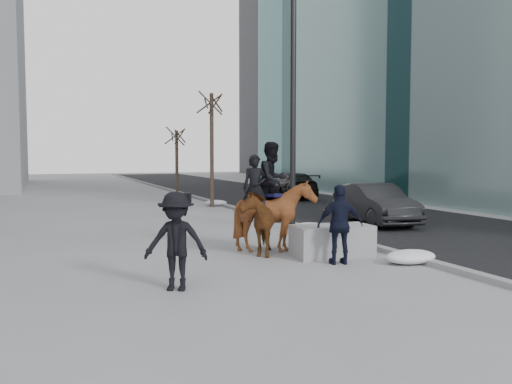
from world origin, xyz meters
name	(u,v)px	position (x,y,z in m)	size (l,w,h in m)	color
ground	(276,262)	(0.00, 0.00, 0.00)	(120.00, 120.00, 0.00)	gray
road	(329,209)	(7.00, 10.00, 0.01)	(8.00, 90.00, 0.01)	black
curb	(245,211)	(3.00, 10.00, 0.06)	(0.25, 90.00, 0.12)	gray
planter	(332,241)	(1.51, 0.10, 0.37)	(1.86, 0.93, 0.74)	#98989B
car_near	(375,204)	(5.90, 4.84, 0.70)	(1.48, 4.25, 1.40)	black
car_far	(292,185)	(7.95, 15.91, 0.70)	(1.97, 4.84, 1.40)	black
tree_near	(212,144)	(2.40, 12.73, 2.88)	(1.20, 1.20, 5.76)	#372920
tree_far	(177,160)	(2.40, 19.62, 2.10)	(1.20, 1.20, 4.20)	#3B2E23
mounted_left	(257,217)	(0.00, 1.13, 0.90)	(1.45, 2.05, 2.41)	#4F220F
mounted_right	(275,208)	(0.50, 1.19, 1.09)	(1.96, 2.06, 2.73)	#4C1E0F
feeder	(340,225)	(1.22, -0.75, 0.88)	(1.10, 0.97, 1.75)	black
camera_crew	(176,241)	(-2.67, -1.68, 0.89)	(1.31, 1.09, 1.75)	black
lamppost	(294,72)	(2.60, 4.49, 4.99)	(0.25, 1.21, 9.09)	black
snow_piles	(288,223)	(2.70, 5.11, 0.16)	(1.28, 15.18, 0.33)	white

